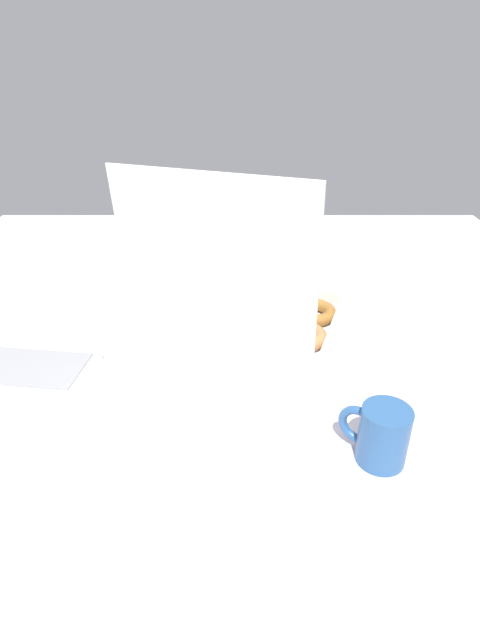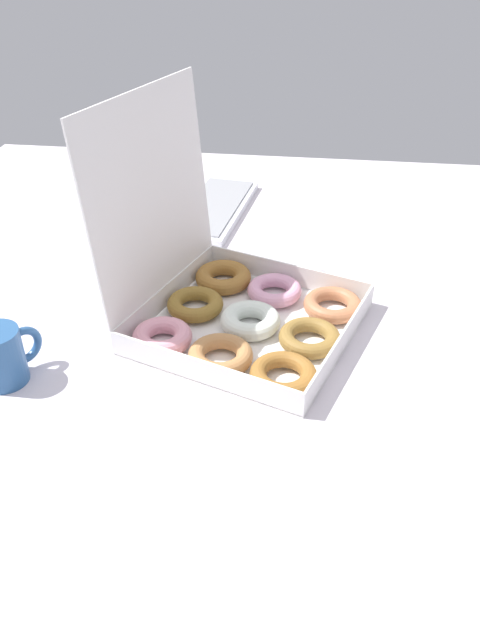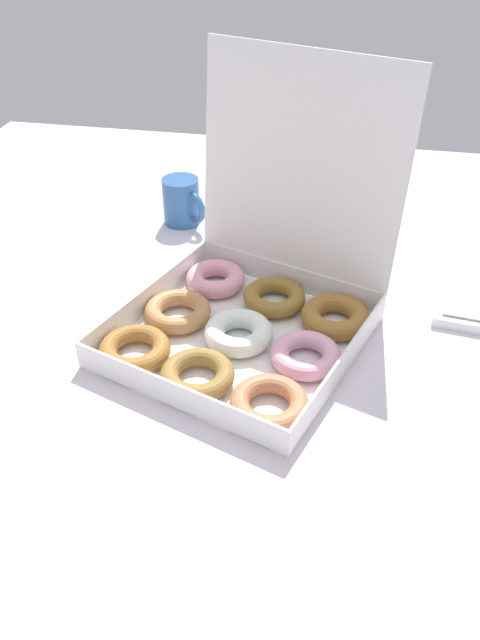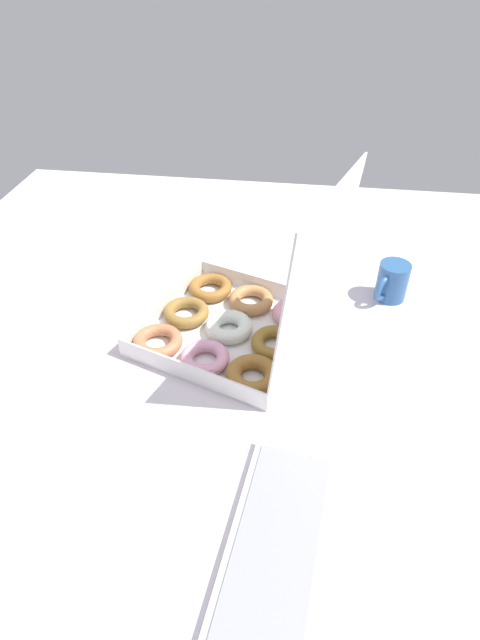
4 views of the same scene
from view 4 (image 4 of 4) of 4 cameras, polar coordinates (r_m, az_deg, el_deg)
The scene contains 4 objects.
ground_plane at distance 115.32cm, azimuth -1.11°, elevation -2.90°, with size 180.00×180.00×2.00cm, color silver.
donut_box at distance 113.41cm, azimuth -0.19°, elevation -0.32°, with size 46.83×49.03×40.72cm.
keyboard at distance 83.90cm, azimuth 4.17°, elevation -24.33°, with size 38.30×19.11×2.20cm.
coffee_mug at distance 130.79cm, azimuth 16.94°, elevation 4.23°, with size 10.36×8.86×9.79cm.
Camera 4 is at (84.86, 13.96, 75.83)cm, focal length 28.00 mm.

